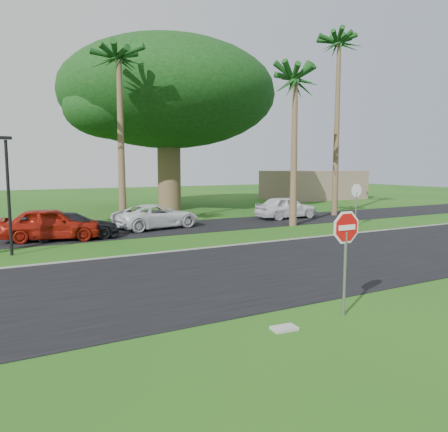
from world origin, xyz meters
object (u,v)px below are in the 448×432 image
at_px(stop_sign_near, 346,241).
at_px(car_red, 52,224).
at_px(stop_sign_far, 356,196).
at_px(car_minivan, 157,217).
at_px(car_dark, 72,226).
at_px(car_pickup, 286,208).

distance_m(stop_sign_near, car_red, 15.14).
relative_size(stop_sign_far, car_red, 0.58).
bearing_deg(car_minivan, car_dark, 96.36).
distance_m(stop_sign_far, car_red, 16.51).
relative_size(stop_sign_near, stop_sign_far, 1.00).
height_order(car_minivan, car_pickup, car_pickup).
relative_size(stop_sign_far, car_pickup, 0.60).
distance_m(stop_sign_near, car_pickup, 19.15).
distance_m(car_minivan, car_pickup, 9.22).
bearing_deg(car_minivan, car_red, 93.44).
bearing_deg(car_pickup, car_red, 95.12).
bearing_deg(stop_sign_near, car_red, 107.85).
bearing_deg(stop_sign_far, stop_sign_near, 43.73).
bearing_deg(car_pickup, car_minivan, 90.39).
bearing_deg(car_pickup, stop_sign_far, -168.40).
xyz_separation_m(car_red, car_minivan, (5.74, 1.42, -0.10)).
bearing_deg(car_red, stop_sign_far, -88.35).
xyz_separation_m(stop_sign_far, car_minivan, (-10.39, 4.80, -1.10)).
bearing_deg(stop_sign_near, car_minivan, 85.98).
distance_m(stop_sign_near, car_minivan, 15.88).
bearing_deg(stop_sign_far, car_dark, -12.41).
bearing_deg(car_pickup, stop_sign_near, 145.90).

